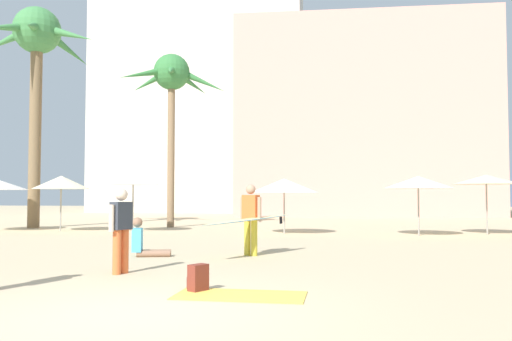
% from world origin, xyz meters
% --- Properties ---
extents(ground, '(120.00, 120.00, 0.00)m').
position_xyz_m(ground, '(0.00, 0.00, 0.00)').
color(ground, '#C6B28C').
extents(hotel_pink, '(17.72, 8.92, 13.85)m').
position_xyz_m(hotel_pink, '(5.53, 32.44, 6.93)').
color(hotel_pink, '#DB9989').
rests_on(hotel_pink, ground).
extents(hotel_tower_gray, '(17.91, 11.68, 25.83)m').
position_xyz_m(hotel_tower_gray, '(-8.00, 40.57, 12.91)').
color(hotel_tower_gray, beige).
rests_on(hotel_tower_gray, ground).
extents(palm_tree_far_left, '(4.95, 5.05, 8.03)m').
position_xyz_m(palm_tree_far_left, '(-4.40, 16.79, 6.72)').
color(palm_tree_far_left, '#896B4C').
rests_on(palm_tree_far_left, ground).
extents(palm_tree_center, '(5.86, 5.42, 10.05)m').
position_xyz_m(palm_tree_center, '(-10.38, 15.56, 8.18)').
color(palm_tree_center, brown).
rests_on(palm_tree_center, ground).
extents(cafe_umbrella_0, '(2.64, 2.64, 2.12)m').
position_xyz_m(cafe_umbrella_0, '(1.03, 13.50, 1.85)').
color(cafe_umbrella_0, gray).
rests_on(cafe_umbrella_0, ground).
extents(cafe_umbrella_2, '(2.48, 2.48, 2.17)m').
position_xyz_m(cafe_umbrella_2, '(5.95, 13.08, 1.95)').
color(cafe_umbrella_2, gray).
rests_on(cafe_umbrella_2, ground).
extents(cafe_umbrella_4, '(2.15, 2.15, 2.26)m').
position_xyz_m(cafe_umbrella_4, '(-5.11, 13.82, 2.07)').
color(cafe_umbrella_4, gray).
rests_on(cafe_umbrella_4, ground).
extents(cafe_umbrella_5, '(2.29, 2.29, 2.27)m').
position_xyz_m(cafe_umbrella_5, '(-8.16, 13.77, 2.00)').
color(cafe_umbrella_5, gray).
rests_on(cafe_umbrella_5, ground).
extents(cafe_umbrella_6, '(2.44, 2.44, 2.25)m').
position_xyz_m(cafe_umbrella_6, '(8.60, 13.91, 2.07)').
color(cafe_umbrella_6, gray).
rests_on(cafe_umbrella_6, ground).
extents(beach_towel, '(1.98, 1.02, 0.01)m').
position_xyz_m(beach_towel, '(1.14, 1.27, 0.01)').
color(beach_towel, '#F4CC4C').
rests_on(beach_towel, ground).
extents(backpack, '(0.34, 0.35, 0.42)m').
position_xyz_m(backpack, '(0.43, 1.54, 0.20)').
color(backpack, maroon).
rests_on(backpack, ground).
extents(person_mid_right, '(2.00, 2.78, 1.75)m').
position_xyz_m(person_mid_right, '(0.65, 6.18, 0.94)').
color(person_mid_right, gold).
rests_on(person_mid_right, ground).
extents(person_far_right, '(0.97, 0.57, 0.95)m').
position_xyz_m(person_far_right, '(-1.90, 5.83, 0.33)').
color(person_far_right, '#936B51').
rests_on(person_far_right, ground).
extents(person_near_right, '(0.36, 0.59, 1.62)m').
position_xyz_m(person_near_right, '(-1.43, 3.12, 0.89)').
color(person_near_right, orange).
rests_on(person_near_right, ground).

